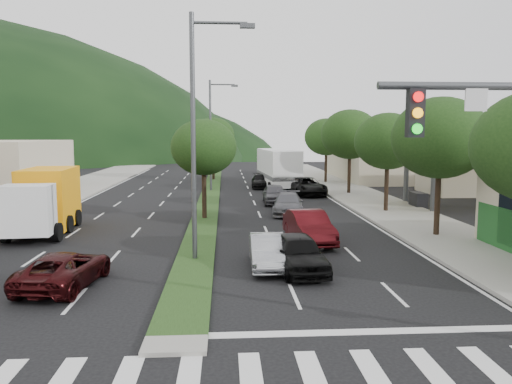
{
  "coord_description": "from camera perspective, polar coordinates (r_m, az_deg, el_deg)",
  "views": [
    {
      "loc": [
        1.26,
        -12.35,
        5.26
      ],
      "look_at": [
        2.74,
        11.12,
        2.5
      ],
      "focal_mm": 35.0,
      "sensor_mm": 36.0,
      "label": 1
    }
  ],
  "objects": [
    {
      "name": "ground",
      "position": [
        13.49,
        -9.04,
        -16.34
      ],
      "size": [
        160.0,
        160.0,
        0.0
      ],
      "primitive_type": "plane",
      "color": "black",
      "rests_on": "ground"
    },
    {
      "name": "bldg_right_far",
      "position": [
        59.29,
        14.35,
        3.93
      ],
      "size": [
        10.0,
        16.0,
        5.2
      ],
      "primitive_type": "cube",
      "color": "beige",
      "rests_on": "ground"
    },
    {
      "name": "car_queue_b",
      "position": [
        32.74,
        3.68,
        -1.34
      ],
      "size": [
        2.54,
        4.94,
        1.37
      ],
      "primitive_type": "imported",
      "rotation": [
        0.0,
        0.0,
        -0.14
      ],
      "color": "#54545A",
      "rests_on": "ground"
    },
    {
      "name": "streetlight_near",
      "position": [
        20.38,
        -6.63,
        7.57
      ],
      "size": [
        2.6,
        0.25,
        10.0
      ],
      "color": "#47494C",
      "rests_on": "ground"
    },
    {
      "name": "tree_med_far",
      "position": [
        56.37,
        -4.92,
        6.42
      ],
      "size": [
        4.8,
        4.8,
        6.94
      ],
      "color": "black",
      "rests_on": "median"
    },
    {
      "name": "motorhome",
      "position": [
        48.08,
        2.53,
        2.78
      ],
      "size": [
        3.69,
        9.86,
        3.71
      ],
      "rotation": [
        0.0,
        0.0,
        0.08
      ],
      "color": "white",
      "rests_on": "ground"
    },
    {
      "name": "tree_med_near",
      "position": [
        30.39,
        -6.0,
        5.1
      ],
      "size": [
        4.0,
        4.0,
        6.02
      ],
      "color": "black",
      "rests_on": "median"
    },
    {
      "name": "tree_r_c",
      "position": [
        34.1,
        14.83,
        5.62
      ],
      "size": [
        4.4,
        4.4,
        6.48
      ],
      "color": "black",
      "rests_on": "sidewalk_right"
    },
    {
      "name": "gas_canopy",
      "position": [
        38.67,
        23.81,
        5.23
      ],
      "size": [
        12.2,
        8.2,
        5.25
      ],
      "color": "silver",
      "rests_on": "ground"
    },
    {
      "name": "suv_maroon",
      "position": [
        18.58,
        -21.02,
        -8.24
      ],
      "size": [
        2.62,
        4.66,
        1.23
      ],
      "primitive_type": "imported",
      "rotation": [
        0.0,
        0.0,
        3.0
      ],
      "color": "black",
      "rests_on": "ground"
    },
    {
      "name": "bldg_left_far",
      "position": [
        50.67,
        -27.19,
        2.62
      ],
      "size": [
        9.0,
        14.0,
        4.6
      ],
      "primitive_type": "cube",
      "color": "beige",
      "rests_on": "ground"
    },
    {
      "name": "tree_r_b",
      "position": [
        26.62,
        20.3,
        5.81
      ],
      "size": [
        4.8,
        4.8,
        6.94
      ],
      "color": "black",
      "rests_on": "sidewalk_right"
    },
    {
      "name": "sidewalk_left",
      "position": [
        40.32,
        -24.29,
        -1.28
      ],
      "size": [
        6.0,
        90.0,
        0.15
      ],
      "primitive_type": "cube",
      "color": "gray",
      "rests_on": "ground"
    },
    {
      "name": "car_queue_e",
      "position": [
        37.62,
        2.14,
        -0.21
      ],
      "size": [
        1.86,
        4.35,
        1.46
      ],
      "primitive_type": "imported",
      "rotation": [
        0.0,
        0.0,
        -0.03
      ],
      "color": "#4E4D52",
      "rests_on": "ground"
    },
    {
      "name": "box_truck",
      "position": [
        28.84,
        -22.91,
        -1.13
      ],
      "size": [
        3.06,
        6.99,
        3.37
      ],
      "rotation": [
        0.0,
        0.0,
        3.21
      ],
      "color": "white",
      "rests_on": "ground"
    },
    {
      "name": "streetlight_mid",
      "position": [
        45.37,
        -4.98,
        7.09
      ],
      "size": [
        2.6,
        0.25,
        10.0
      ],
      "color": "#47494C",
      "rests_on": "ground"
    },
    {
      "name": "median",
      "position": [
        40.71,
        -5.35,
        -0.66
      ],
      "size": [
        1.6,
        56.0,
        0.12
      ],
      "primitive_type": "cube",
      "color": "#1B3413",
      "rests_on": "ground"
    },
    {
      "name": "car_queue_c",
      "position": [
        24.3,
        6.05,
        -3.98
      ],
      "size": [
        2.07,
        4.8,
        1.54
      ],
      "primitive_type": "imported",
      "rotation": [
        0.0,
        0.0,
        0.1
      ],
      "color": "#440B0F",
      "rests_on": "ground"
    },
    {
      "name": "car_queue_a",
      "position": [
        19.29,
        4.9,
        -6.94
      ],
      "size": [
        2.1,
        4.37,
        1.44
      ],
      "primitive_type": "imported",
      "rotation": [
        0.0,
        0.0,
        0.1
      ],
      "color": "black",
      "rests_on": "ground"
    },
    {
      "name": "sidewalk_right",
      "position": [
        39.35,
        13.03,
        -1.04
      ],
      "size": [
        5.0,
        90.0,
        0.15
      ],
      "primitive_type": "cube",
      "color": "gray",
      "rests_on": "ground"
    },
    {
      "name": "crosswalk",
      "position": [
        11.68,
        -10.02,
        -20.15
      ],
      "size": [
        19.0,
        2.2,
        0.01
      ],
      "primitive_type": "cube",
      "color": "silver",
      "rests_on": "ground"
    },
    {
      "name": "car_queue_f",
      "position": [
        48.46,
        0.59,
        1.26
      ],
      "size": [
        2.03,
        4.61,
        1.32
      ],
      "primitive_type": "imported",
      "rotation": [
        0.0,
        0.0,
        -0.04
      ],
      "color": "black",
      "rests_on": "ground"
    },
    {
      "name": "car_queue_d",
      "position": [
        42.97,
        5.8,
        0.66
      ],
      "size": [
        3.18,
        5.75,
        1.52
      ],
      "primitive_type": "imported",
      "rotation": [
        0.0,
        0.0,
        0.12
      ],
      "color": "black",
      "rests_on": "ground"
    },
    {
      "name": "sedan_silver",
      "position": [
        19.8,
        1.34,
        -6.8
      ],
      "size": [
        1.4,
        3.89,
        1.28
      ],
      "primitive_type": "imported",
      "rotation": [
        0.0,
        0.0,
        -0.01
      ],
      "color": "#9D9FA4",
      "rests_on": "ground"
    },
    {
      "name": "tree_r_e",
      "position": [
        53.45,
        8.03,
        6.25
      ],
      "size": [
        4.6,
        4.6,
        6.71
      ],
      "color": "black",
      "rests_on": "sidewalk_right"
    },
    {
      "name": "tree_r_d",
      "position": [
        43.7,
        10.69,
        6.49
      ],
      "size": [
        5.0,
        5.0,
        7.17
      ],
      "color": "black",
      "rests_on": "sidewalk_right"
    }
  ]
}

